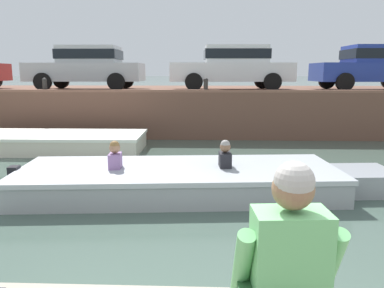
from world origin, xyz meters
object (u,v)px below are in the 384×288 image
at_px(car_right_inner_blue, 372,66).
at_px(mooring_bollard_west, 45,84).
at_px(motorboat_passing, 193,180).
at_px(car_centre_white, 232,66).
at_px(person_seated_right, 286,274).
at_px(mooring_bollard_mid, 206,84).
at_px(car_left_inner_silver, 88,66).
at_px(boat_moored_west_cream, 39,142).

relative_size(car_right_inner_blue, mooring_bollard_west, 8.75).
relative_size(motorboat_passing, car_right_inner_blue, 1.75).
distance_m(motorboat_passing, car_right_inner_blue, 9.75).
xyz_separation_m(car_centre_white, person_seated_right, (-0.52, -12.00, -1.22)).
bearing_deg(car_centre_white, mooring_bollard_west, -163.78).
distance_m(car_centre_white, car_right_inner_blue, 4.91).
distance_m(motorboat_passing, mooring_bollard_west, 7.60).
relative_size(car_right_inner_blue, person_seated_right, 4.03).
relative_size(car_right_inner_blue, mooring_bollard_mid, 8.75).
relative_size(car_left_inner_silver, car_centre_white, 0.95).
distance_m(car_left_inner_silver, car_centre_white, 5.25).
relative_size(motorboat_passing, person_seated_right, 7.05).
bearing_deg(boat_moored_west_cream, car_right_inner_blue, 20.24).
height_order(car_right_inner_blue, person_seated_right, car_right_inner_blue).
bearing_deg(mooring_bollard_west, boat_moored_west_cream, -73.45).
bearing_deg(car_right_inner_blue, car_centre_white, 179.99).
bearing_deg(person_seated_right, car_right_inner_blue, 65.63).
relative_size(car_centre_white, mooring_bollard_mid, 9.81).
height_order(mooring_bollard_west, person_seated_right, mooring_bollard_west).
height_order(boat_moored_west_cream, car_right_inner_blue, car_right_inner_blue).
xyz_separation_m(mooring_bollard_west, person_seated_right, (5.60, -10.22, -0.61)).
bearing_deg(mooring_bollard_mid, car_right_inner_blue, 16.89).
bearing_deg(car_left_inner_silver, mooring_bollard_west, -116.10).
height_order(car_left_inner_silver, mooring_bollard_mid, car_left_inner_silver).
xyz_separation_m(boat_moored_west_cream, car_left_inner_silver, (0.26, 3.84, 2.11)).
bearing_deg(mooring_bollard_west, mooring_bollard_mid, 0.00).
xyz_separation_m(car_right_inner_blue, mooring_bollard_west, (-11.04, -1.78, -0.60)).
xyz_separation_m(car_centre_white, car_right_inner_blue, (4.91, -0.00, -0.00)).
bearing_deg(motorboat_passing, car_left_inner_silver, 119.17).
bearing_deg(person_seated_right, mooring_bollard_west, 118.73).
relative_size(mooring_bollard_west, mooring_bollard_mid, 1.00).
height_order(car_centre_white, mooring_bollard_west, car_centre_white).
bearing_deg(motorboat_passing, mooring_bollard_west, 131.78).
bearing_deg(car_left_inner_silver, car_centre_white, 0.01).
distance_m(motorboat_passing, car_left_inner_silver, 8.66).
height_order(car_left_inner_silver, mooring_bollard_west, car_left_inner_silver).
relative_size(car_left_inner_silver, car_right_inner_blue, 1.06).
bearing_deg(car_right_inner_blue, boat_moored_west_cream, -159.76).
height_order(car_right_inner_blue, mooring_bollard_west, car_right_inner_blue).
height_order(car_left_inner_silver, car_centre_white, same).
distance_m(boat_moored_west_cream, car_centre_white, 7.04).
height_order(boat_moored_west_cream, motorboat_passing, motorboat_passing).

